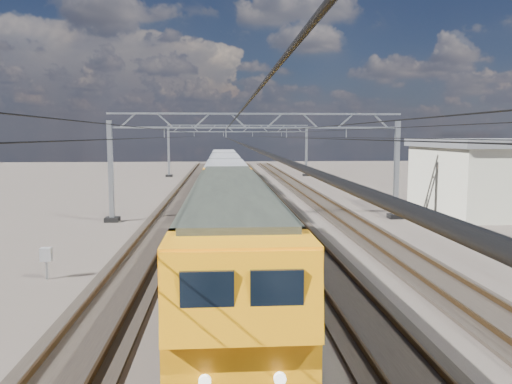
{
  "coord_description": "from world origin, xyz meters",
  "views": [
    {
      "loc": [
        -2.31,
        -28.91,
        5.62
      ],
      "look_at": [
        -0.34,
        -0.5,
        2.4
      ],
      "focal_mm": 35.0,
      "sensor_mm": 36.0,
      "label": 1
    }
  ],
  "objects": [
    {
      "name": "track_inner_east",
      "position": [
        2.0,
        0.0,
        0.07
      ],
      "size": [
        2.6,
        140.0,
        0.3
      ],
      "color": "black",
      "rests_on": "ground"
    },
    {
      "name": "catenary_gantry_mid",
      "position": [
        0.0,
        4.0,
        3.91
      ],
      "size": [
        19.9,
        0.9,
        7.11
      ],
      "color": "#959CA2",
      "rests_on": "ground"
    },
    {
      "name": "ground",
      "position": [
        0.0,
        0.0,
        0.0
      ],
      "size": [
        160.0,
        160.0,
        0.0
      ],
      "primitive_type": "plane",
      "color": "#2C2621",
      "rests_on": "ground"
    },
    {
      "name": "hopper_wagon_lead",
      "position": [
        -2.0,
        6.55,
        2.23
      ],
      "size": [
        3.38,
        13.0,
        3.25
      ],
      "color": "black",
      "rests_on": "ground"
    },
    {
      "name": "hopper_wagon_third",
      "position": [
        -2.0,
        34.95,
        2.23
      ],
      "size": [
        3.38,
        13.0,
        3.25
      ],
      "color": "black",
      "rests_on": "ground"
    },
    {
      "name": "track_outer_east",
      "position": [
        6.0,
        0.0,
        0.07
      ],
      "size": [
        2.6,
        140.0,
        0.3
      ],
      "color": "black",
      "rests_on": "ground"
    },
    {
      "name": "catenary_gantry_far",
      "position": [
        0.0,
        40.0,
        3.91
      ],
      "size": [
        19.9,
        0.9,
        7.11
      ],
      "color": "#959CA2",
      "rests_on": "ground"
    },
    {
      "name": "locomotive",
      "position": [
        -2.0,
        -11.15,
        2.33
      ],
      "size": [
        2.76,
        21.1,
        3.62
      ],
      "color": "black",
      "rests_on": "ground"
    },
    {
      "name": "trackside_cabinet",
      "position": [
        -9.2,
        -9.26,
        0.96
      ],
      "size": [
        0.44,
        0.34,
        1.26
      ],
      "rotation": [
        0.0,
        0.0,
        0.06
      ],
      "color": "#959CA2",
      "rests_on": "ground"
    },
    {
      "name": "track_outer_west",
      "position": [
        -6.0,
        0.0,
        0.07
      ],
      "size": [
        2.6,
        140.0,
        0.3
      ],
      "color": "black",
      "rests_on": "ground"
    },
    {
      "name": "overhead_wires",
      "position": [
        0.0,
        8.0,
        5.75
      ],
      "size": [
        12.03,
        140.0,
        0.53
      ],
      "color": "black",
      "rests_on": "ground"
    },
    {
      "name": "track_loco",
      "position": [
        -2.0,
        0.0,
        0.07
      ],
      "size": [
        2.6,
        140.0,
        0.3
      ],
      "color": "black",
      "rests_on": "ground"
    },
    {
      "name": "hopper_wagon_mid",
      "position": [
        -2.0,
        20.75,
        2.23
      ],
      "size": [
        3.38,
        13.0,
        3.25
      ],
      "color": "black",
      "rests_on": "ground"
    }
  ]
}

